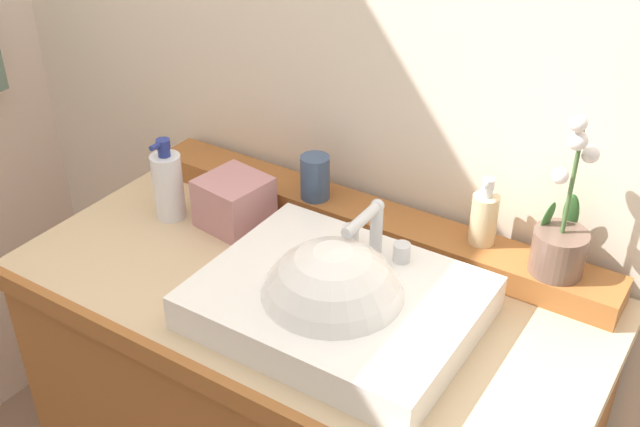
# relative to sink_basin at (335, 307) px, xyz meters

# --- Properties ---
(back_ledge) EXTENTS (1.07, 0.11, 0.05)m
(back_ledge) POSITION_rel_sink_basin_xyz_m (-0.10, 0.29, -0.01)
(back_ledge) COLOR #9A5929
(back_ledge) RESTS_ON vanity_cabinet
(sink_basin) EXTENTS (0.48, 0.38, 0.29)m
(sink_basin) POSITION_rel_sink_basin_xyz_m (0.00, 0.00, 0.00)
(sink_basin) COLOR white
(sink_basin) RESTS_ON vanity_cabinet
(potted_plant) EXTENTS (0.10, 0.11, 0.32)m
(potted_plant) POSITION_rel_sink_basin_xyz_m (0.30, 0.29, 0.10)
(potted_plant) COLOR brown
(potted_plant) RESTS_ON back_ledge
(soap_dispenser) EXTENTS (0.05, 0.05, 0.14)m
(soap_dispenser) POSITION_rel_sink_basin_xyz_m (0.15, 0.31, 0.08)
(soap_dispenser) COLOR beige
(soap_dispenser) RESTS_ON back_ledge
(tumbler_cup) EXTENTS (0.06, 0.06, 0.10)m
(tumbler_cup) POSITION_rel_sink_basin_xyz_m (-0.22, 0.27, 0.07)
(tumbler_cup) COLOR #3A4E6E
(tumbler_cup) RESTS_ON back_ledge
(lotion_bottle) EXTENTS (0.07, 0.07, 0.19)m
(lotion_bottle) POSITION_rel_sink_basin_xyz_m (-0.49, 0.11, 0.05)
(lotion_bottle) COLOR white
(lotion_bottle) RESTS_ON vanity_cabinet
(tissue_box) EXTENTS (0.15, 0.15, 0.11)m
(tissue_box) POSITION_rel_sink_basin_xyz_m (-0.35, 0.16, 0.02)
(tissue_box) COLOR tan
(tissue_box) RESTS_ON vanity_cabinet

